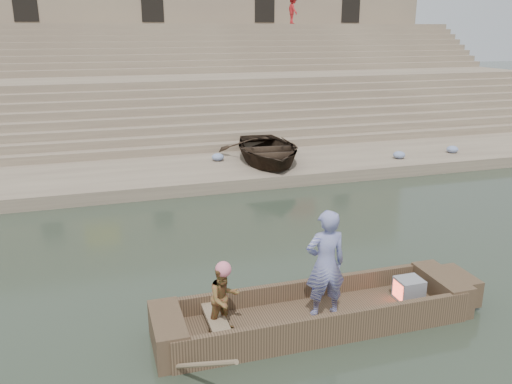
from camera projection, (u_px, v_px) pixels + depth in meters
name	position (u px, v px, depth m)	size (l,w,h in m)	color
ground	(384.00, 263.00, 11.61)	(120.00, 120.00, 0.00)	#252F23
lower_landing	(269.00, 167.00, 18.85)	(32.00, 4.00, 0.40)	gray
mid_landing	(220.00, 105.00, 25.33)	(32.00, 3.00, 2.80)	gray
upper_landing	(193.00, 69.00, 31.36)	(32.00, 3.00, 5.20)	gray
ghat_steps	(212.00, 93.00, 26.75)	(32.00, 11.00, 5.20)	gray
building_wall	(180.00, 18.00, 34.10)	(32.00, 5.07, 11.20)	gray
main_rowboat	(315.00, 320.00, 9.16)	(5.00, 1.30, 0.22)	brown
rowboat_trim	(327.00, 308.00, 9.16)	(6.04, 2.63, 1.83)	brown
standing_man	(325.00, 264.00, 8.83)	(0.70, 0.46, 1.92)	navy
rowing_man	(224.00, 299.00, 8.48)	(0.56, 0.44, 1.16)	#246923
television	(408.00, 289.00, 9.59)	(0.46, 0.42, 0.40)	gray
beached_rowboat	(267.00, 150.00, 18.60)	(3.10, 4.34, 0.90)	#2D2116
pedestrian	(293.00, 10.00, 31.54)	(1.04, 0.60, 1.61)	#AA1C20
cloth_bundles	(270.00, 160.00, 18.53)	(17.89, 2.06, 0.26)	#3F5999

